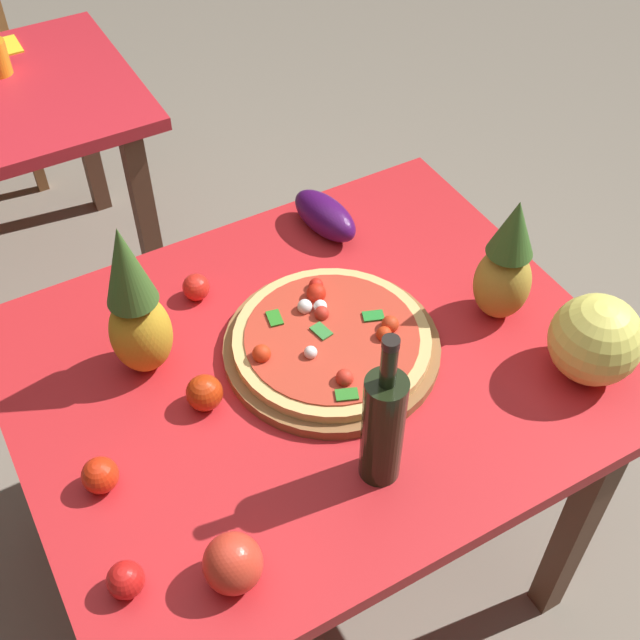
{
  "coord_description": "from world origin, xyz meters",
  "views": [
    {
      "loc": [
        -0.52,
        -0.96,
        2.05
      ],
      "look_at": [
        0.05,
        0.06,
        0.8
      ],
      "focal_mm": 46.01,
      "sensor_mm": 36.0,
      "label": 1
    }
  ],
  "objects_px": {
    "pizza_board": "(332,347)",
    "pineapple_left": "(506,266)",
    "tomato_at_corner": "(100,475)",
    "display_table": "(312,390)",
    "tomato_near_board": "(196,287)",
    "tomato_by_bottle": "(126,580)",
    "tomato_beside_pepper": "(204,393)",
    "eggplant": "(325,216)",
    "pizza": "(331,338)",
    "melon": "(595,340)",
    "wine_bottle": "(383,426)",
    "bell_pepper": "(233,564)",
    "pineapple_right": "(135,309)"
  },
  "relations": [
    {
      "from": "tomato_beside_pepper",
      "to": "pineapple_left",
      "type": "bearing_deg",
      "value": -6.7
    },
    {
      "from": "tomato_at_corner",
      "to": "tomato_beside_pepper",
      "type": "distance_m",
      "value": 0.25
    },
    {
      "from": "pizza_board",
      "to": "tomato_at_corner",
      "type": "height_order",
      "value": "tomato_at_corner"
    },
    {
      "from": "tomato_by_bottle",
      "to": "tomato_beside_pepper",
      "type": "relative_size",
      "value": 0.87
    },
    {
      "from": "display_table",
      "to": "tomato_beside_pepper",
      "type": "xyz_separation_m",
      "value": [
        -0.23,
        0.01,
        0.12
      ]
    },
    {
      "from": "pizza_board",
      "to": "pineapple_left",
      "type": "height_order",
      "value": "pineapple_left"
    },
    {
      "from": "pizza",
      "to": "bell_pepper",
      "type": "height_order",
      "value": "bell_pepper"
    },
    {
      "from": "display_table",
      "to": "tomato_near_board",
      "type": "distance_m",
      "value": 0.34
    },
    {
      "from": "display_table",
      "to": "tomato_at_corner",
      "type": "height_order",
      "value": "tomato_at_corner"
    },
    {
      "from": "pineapple_left",
      "to": "tomato_beside_pepper",
      "type": "relative_size",
      "value": 4.16
    },
    {
      "from": "display_table",
      "to": "pizza",
      "type": "bearing_deg",
      "value": 10.98
    },
    {
      "from": "bell_pepper",
      "to": "pineapple_right",
      "type": "bearing_deg",
      "value": 85.06
    },
    {
      "from": "pizza_board",
      "to": "bell_pepper",
      "type": "height_order",
      "value": "bell_pepper"
    },
    {
      "from": "tomato_at_corner",
      "to": "pineapple_right",
      "type": "bearing_deg",
      "value": 52.88
    },
    {
      "from": "tomato_at_corner",
      "to": "display_table",
      "type": "bearing_deg",
      "value": 8.3
    },
    {
      "from": "pineapple_right",
      "to": "tomato_beside_pepper",
      "type": "relative_size",
      "value": 5.0
    },
    {
      "from": "melon",
      "to": "tomato_near_board",
      "type": "relative_size",
      "value": 3.06
    },
    {
      "from": "melon",
      "to": "tomato_by_bottle",
      "type": "height_order",
      "value": "melon"
    },
    {
      "from": "eggplant",
      "to": "tomato_by_bottle",
      "type": "height_order",
      "value": "eggplant"
    },
    {
      "from": "tomato_near_board",
      "to": "pineapple_right",
      "type": "bearing_deg",
      "value": -142.17
    },
    {
      "from": "pizza_board",
      "to": "pineapple_left",
      "type": "relative_size",
      "value": 1.49
    },
    {
      "from": "wine_bottle",
      "to": "tomato_by_bottle",
      "type": "height_order",
      "value": "wine_bottle"
    },
    {
      "from": "pizza_board",
      "to": "tomato_at_corner",
      "type": "relative_size",
      "value": 6.69
    },
    {
      "from": "pizza_board",
      "to": "tomato_by_bottle",
      "type": "bearing_deg",
      "value": -152.59
    },
    {
      "from": "pizza",
      "to": "tomato_by_bottle",
      "type": "relative_size",
      "value": 6.48
    },
    {
      "from": "melon",
      "to": "wine_bottle",
      "type": "bearing_deg",
      "value": 179.65
    },
    {
      "from": "display_table",
      "to": "melon",
      "type": "relative_size",
      "value": 6.51
    },
    {
      "from": "pineapple_left",
      "to": "eggplant",
      "type": "height_order",
      "value": "pineapple_left"
    },
    {
      "from": "display_table",
      "to": "pizza",
      "type": "xyz_separation_m",
      "value": [
        0.05,
        0.01,
        0.13
      ]
    },
    {
      "from": "wine_bottle",
      "to": "bell_pepper",
      "type": "distance_m",
      "value": 0.34
    },
    {
      "from": "eggplant",
      "to": "tomato_near_board",
      "type": "distance_m",
      "value": 0.37
    },
    {
      "from": "tomato_by_bottle",
      "to": "tomato_near_board",
      "type": "distance_m",
      "value": 0.69
    },
    {
      "from": "tomato_by_bottle",
      "to": "tomato_beside_pepper",
      "type": "height_order",
      "value": "tomato_beside_pepper"
    },
    {
      "from": "bell_pepper",
      "to": "display_table",
      "type": "bearing_deg",
      "value": 45.79
    },
    {
      "from": "bell_pepper",
      "to": "pizza_board",
      "type": "bearing_deg",
      "value": 42.27
    },
    {
      "from": "pineapple_right",
      "to": "tomato_near_board",
      "type": "xyz_separation_m",
      "value": [
        0.17,
        0.13,
        -0.13
      ]
    },
    {
      "from": "melon",
      "to": "pineapple_right",
      "type": "bearing_deg",
      "value": 149.56
    },
    {
      "from": "pineapple_left",
      "to": "tomato_near_board",
      "type": "xyz_separation_m",
      "value": [
        -0.55,
        0.36,
        -0.11
      ]
    },
    {
      "from": "pizza_board",
      "to": "eggplant",
      "type": "distance_m",
      "value": 0.39
    },
    {
      "from": "display_table",
      "to": "tomato_near_board",
      "type": "relative_size",
      "value": 19.89
    },
    {
      "from": "pizza",
      "to": "melon",
      "type": "bearing_deg",
      "value": -35.11
    },
    {
      "from": "tomato_by_bottle",
      "to": "tomato_beside_pepper",
      "type": "xyz_separation_m",
      "value": [
        0.27,
        0.29,
        0.0
      ]
    },
    {
      "from": "tomato_near_board",
      "to": "tomato_at_corner",
      "type": "xyz_separation_m",
      "value": [
        -0.34,
        -0.36,
        0.0
      ]
    },
    {
      "from": "pizza",
      "to": "eggplant",
      "type": "xyz_separation_m",
      "value": [
        0.18,
        0.34,
        0.01
      ]
    },
    {
      "from": "pineapple_right",
      "to": "tomato_at_corner",
      "type": "distance_m",
      "value": 0.32
    },
    {
      "from": "pineapple_left",
      "to": "pineapple_right",
      "type": "bearing_deg",
      "value": 162.07
    },
    {
      "from": "pineapple_left",
      "to": "tomato_beside_pepper",
      "type": "bearing_deg",
      "value": 173.3
    },
    {
      "from": "pineapple_left",
      "to": "tomato_by_bottle",
      "type": "distance_m",
      "value": 0.96
    },
    {
      "from": "tomato_by_bottle",
      "to": "display_table",
      "type": "bearing_deg",
      "value": 29.15
    },
    {
      "from": "pizza",
      "to": "eggplant",
      "type": "distance_m",
      "value": 0.39
    }
  ]
}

